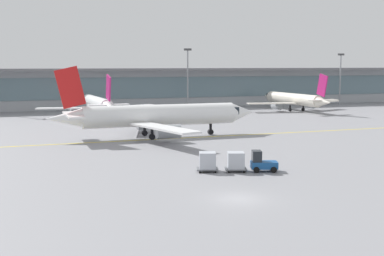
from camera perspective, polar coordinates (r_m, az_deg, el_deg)
ground_plane at (r=41.06m, az=5.17°, el=-7.82°), size 400.00×400.00×0.00m
taxiway_centreline_stripe at (r=73.01m, az=-3.13°, el=-1.22°), size 109.96×3.79×0.01m
terminal_concourse at (r=125.70m, az=-10.62°, el=4.41°), size 182.48×11.00×9.60m
gate_airplane_1 at (r=106.00m, az=-10.50°, el=2.69°), size 24.44×26.36×8.73m
gate_airplane_2 at (r=119.36m, az=11.25°, el=3.14°), size 24.15×26.08×8.63m
taxiing_regional_jet at (r=74.44m, az=-3.83°, el=1.34°), size 31.22×29.06×10.35m
baggage_tug at (r=51.26m, az=7.77°, el=-3.83°), size 2.89×2.21×2.10m
cargo_dolly_lead at (r=50.90m, az=4.89°, el=-3.68°), size 2.47×2.13×1.94m
cargo_dolly_trailing at (r=50.69m, az=1.73°, el=-3.70°), size 2.47×2.13×1.94m
apron_light_mast_2 at (r=121.77m, az=-0.48°, el=5.81°), size 1.80×0.36×14.25m
apron_light_mast_3 at (r=139.94m, az=16.15°, el=5.51°), size 1.80×0.36×13.32m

